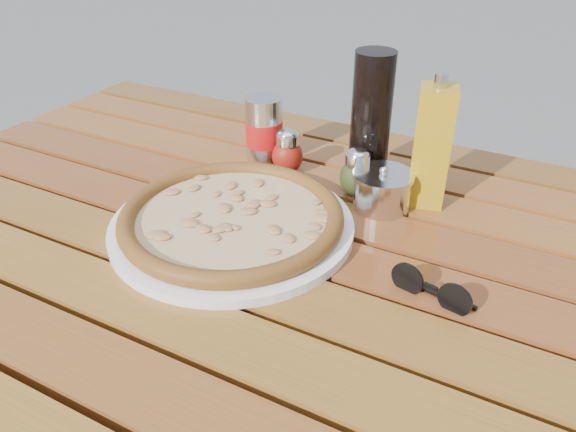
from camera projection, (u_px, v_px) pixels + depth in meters
The scene contains 10 objects.
table at pixel (282, 282), 0.85m from camera, with size 1.40×0.90×0.75m.
plate at pixel (232, 226), 0.83m from camera, with size 0.36×0.36×0.01m, color white.
pizza at pixel (232, 217), 0.82m from camera, with size 0.36×0.36×0.03m.
pepper_shaker at pixel (287, 152), 0.98m from camera, with size 0.07×0.07×0.08m.
oregano_shaker at pixel (357, 173), 0.91m from camera, with size 0.07×0.07×0.08m.
dark_bottle at pixel (371, 119), 0.92m from camera, with size 0.07×0.07×0.22m, color black.
soda_can at pixel (264, 131), 1.00m from camera, with size 0.09×0.09×0.12m.
olive_oil_cruet at pixel (432, 147), 0.86m from camera, with size 0.07×0.07×0.21m.
parmesan_tin at pixel (382, 190), 0.88m from camera, with size 0.10×0.10×0.07m.
sunglasses at pixel (431, 289), 0.69m from camera, with size 0.11×0.04×0.04m.
Camera 1 is at (0.32, -0.59, 1.20)m, focal length 35.00 mm.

